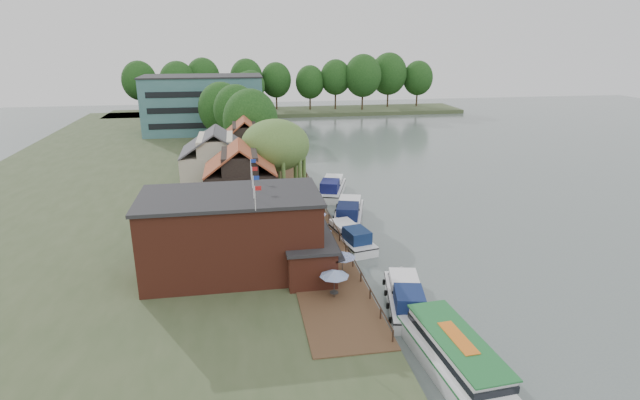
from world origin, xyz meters
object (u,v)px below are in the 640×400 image
umbrella_2 (323,256)px  umbrella_4 (311,228)px  cottage_a (240,180)px  cruiser_2 (349,210)px  hotel_block (204,104)px  pub (255,232)px  cruiser_0 (406,294)px  cruiser_1 (350,234)px  tour_boat (461,361)px  cruiser_3 (332,186)px  swan (419,343)px  cottage_c (245,146)px  cottage_b (217,161)px  umbrella_0 (334,283)px  umbrella_3 (322,238)px  willow (276,161)px  umbrella_1 (342,264)px  umbrella_5 (317,220)px

umbrella_2 → umbrella_4: size_ratio=0.97×
cottage_a → cruiser_2: cottage_a is taller
umbrella_2 → umbrella_4: same height
hotel_block → cruiser_2: hotel_block is taller
pub → cottage_a: size_ratio=2.33×
cruiser_0 → cruiser_1: bearing=109.0°
umbrella_4 → tour_boat: 23.27m
hotel_block → tour_boat: size_ratio=1.98×
cruiser_2 → cruiser_3: cruiser_2 is taller
cruiser_2 → cruiser_3: size_ratio=1.04×
cruiser_1 → swan: size_ratio=21.80×
hotel_block → cruiser_0: (19.74, -77.88, -5.95)m
cottage_c → cottage_b: bearing=-114.0°
cruiser_2 → umbrella_0: bearing=-89.5°
umbrella_3 → cruiser_3: (4.97, 20.74, -1.01)m
willow → umbrella_0: willow is taller
pub → cottage_a: bearing=93.8°
hotel_block → umbrella_2: size_ratio=10.69×
hotel_block → cottage_c: 37.90m
cottage_b → cottage_c: same height
umbrella_0 → umbrella_2: size_ratio=1.01×
umbrella_3 → umbrella_4: 2.82m
willow → cruiser_1: (6.61, -13.38, -5.06)m
umbrella_4 → cruiser_2: 9.38m
umbrella_0 → umbrella_1: bearing=67.9°
hotel_block → cottage_b: bearing=-85.0°
umbrella_4 → cruiser_2: size_ratio=0.22×
cottage_a → cruiser_1: bearing=-37.0°
tour_boat → swan: bearing=102.8°
umbrella_1 → cruiser_3: size_ratio=0.23×
hotel_block → umbrella_1: size_ratio=10.69×
cruiser_3 → hotel_block: bearing=131.0°
umbrella_4 → cottage_b: bearing=117.7°
cottage_a → umbrella_1: 19.87m
pub → umbrella_0: (5.94, -6.17, -2.36)m
cottage_a → cottage_b: 10.44m
cottage_a → swan: bearing=-66.3°
tour_boat → hotel_block: bearing=98.7°
cruiser_3 → umbrella_0: bearing=-82.1°
hotel_block → swan: 85.59m
cruiser_3 → cottage_c: bearing=157.9°
cruiser_0 → umbrella_2: bearing=145.6°
hotel_block → cruiser_0: 80.57m
pub → cruiser_0: 14.04m
umbrella_5 → cruiser_2: umbrella_5 is taller
umbrella_5 → tour_boat: size_ratio=0.19×
umbrella_2 → tour_boat: size_ratio=0.19×
umbrella_4 → umbrella_1: bearing=-81.0°
willow → swan: (7.44, -32.18, -5.99)m
willow → swan: 33.57m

